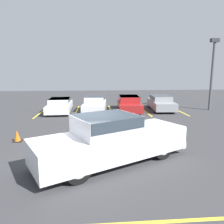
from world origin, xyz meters
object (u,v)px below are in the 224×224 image
parked_sedan_a (60,105)px  parked_sedan_b (95,103)px  parked_sedan_c (129,103)px  light_post (212,69)px  pickup_truck (113,139)px  parked_sedan_d (161,102)px  traffic_cone (17,136)px

parked_sedan_a → parked_sedan_b: parked_sedan_b is taller
parked_sedan_c → light_post: size_ratio=0.77×
pickup_truck → parked_sedan_a: pickup_truck is taller
parked_sedan_d → traffic_cone: 12.51m
parked_sedan_c → light_post: bearing=92.3°
pickup_truck → parked_sedan_d: size_ratio=1.43×
pickup_truck → traffic_cone: pickup_truck is taller
parked_sedan_d → traffic_cone: (-9.61, -8.00, -0.41)m
parked_sedan_b → traffic_cone: bearing=-21.3°
pickup_truck → parked_sedan_b: bearing=65.8°
parked_sedan_a → traffic_cone: (-0.88, -7.78, -0.35)m
parked_sedan_b → parked_sedan_c: (2.93, -0.02, 0.01)m
parked_sedan_a → parked_sedan_c: size_ratio=0.96×
pickup_truck → parked_sedan_d: pickup_truck is taller
pickup_truck → parked_sedan_b: pickup_truck is taller
parked_sedan_a → traffic_cone: 7.83m
light_post → traffic_cone: size_ratio=10.79×
parked_sedan_c → parked_sedan_a: bearing=-86.5°
parked_sedan_a → light_post: light_post is taller
parked_sedan_c → traffic_cone: bearing=-37.5°
parked_sedan_a → parked_sedan_d: (8.73, 0.23, 0.06)m
parked_sedan_b → traffic_cone: parked_sedan_b is taller
parked_sedan_d → pickup_truck: bearing=-22.0°
pickup_truck → parked_sedan_a: 11.15m
traffic_cone → parked_sedan_b: bearing=64.0°
pickup_truck → light_post: size_ratio=1.02×
parked_sedan_c → pickup_truck: bearing=-8.7°
pickup_truck → parked_sedan_c: pickup_truck is taller
parked_sedan_a → light_post: 13.32m
pickup_truck → traffic_cone: bearing=120.4°
parked_sedan_d → light_post: 5.15m
parked_sedan_d → traffic_cone: size_ratio=7.67×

